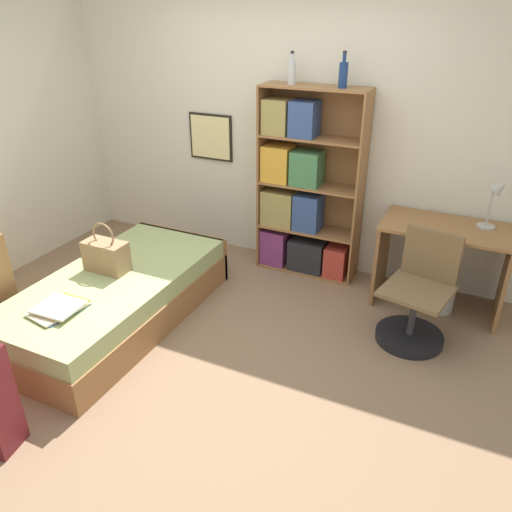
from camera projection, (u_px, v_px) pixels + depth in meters
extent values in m
plane|color=#84664C|center=(199.00, 344.00, 3.82)|extent=(14.00, 14.00, 0.00)
cube|color=beige|center=(287.00, 128.00, 4.60)|extent=(10.00, 0.06, 2.60)
cube|color=black|center=(211.00, 137.00, 4.93)|extent=(0.47, 0.02, 0.45)
cube|color=beige|center=(210.00, 137.00, 4.92)|extent=(0.43, 0.01, 0.41)
cube|color=olive|center=(118.00, 307.00, 4.05)|extent=(0.96, 1.97, 0.26)
cube|color=#9EAD70|center=(114.00, 285.00, 3.96)|extent=(0.93, 1.94, 0.15)
cube|color=olive|center=(182.00, 251.00, 4.79)|extent=(0.96, 0.04, 0.41)
cube|color=#93704C|center=(106.00, 256.00, 3.96)|extent=(0.35, 0.18, 0.25)
torus|color=#93704C|center=(103.00, 235.00, 3.88)|extent=(0.21, 0.02, 0.21)
cube|color=#334C84|center=(61.00, 311.00, 3.47)|extent=(0.26, 0.37, 0.01)
cube|color=beige|center=(57.00, 309.00, 3.47)|extent=(0.31, 0.39, 0.01)
cube|color=gold|center=(62.00, 307.00, 3.48)|extent=(0.24, 0.30, 0.01)
cube|color=silver|center=(58.00, 307.00, 3.45)|extent=(0.31, 0.28, 0.02)
cube|color=olive|center=(264.00, 179.00, 4.68)|extent=(0.02, 0.31, 1.72)
cube|color=olive|center=(360.00, 193.00, 4.33)|extent=(0.02, 0.31, 1.72)
cube|color=olive|center=(316.00, 181.00, 4.63)|extent=(0.94, 0.01, 1.72)
cube|color=olive|center=(306.00, 268.00, 4.89)|extent=(0.90, 0.31, 0.02)
cube|color=olive|center=(308.00, 229.00, 4.70)|extent=(0.90, 0.31, 0.02)
cube|color=olive|center=(310.00, 185.00, 4.51)|extent=(0.90, 0.31, 0.02)
cube|color=olive|center=(313.00, 138.00, 4.31)|extent=(0.90, 0.31, 0.02)
cube|color=olive|center=(315.00, 87.00, 4.12)|extent=(0.90, 0.31, 0.02)
cube|color=#7A336B|center=(276.00, 246.00, 4.92)|extent=(0.25, 0.23, 0.35)
cube|color=#232328|center=(308.00, 255.00, 4.80)|extent=(0.34, 0.23, 0.30)
cube|color=#B2382D|center=(337.00, 261.00, 4.69)|extent=(0.20, 0.23, 0.29)
cube|color=#99894C|center=(280.00, 207.00, 4.72)|extent=(0.31, 0.23, 0.33)
cube|color=#334C84|center=(308.00, 212.00, 4.61)|extent=(0.23, 0.23, 0.34)
cube|color=gold|center=(278.00, 163.00, 4.54)|extent=(0.26, 0.23, 0.32)
cube|color=#427A4C|center=(307.00, 168.00, 4.43)|extent=(0.26, 0.23, 0.30)
cube|color=#99894C|center=(278.00, 116.00, 4.35)|extent=(0.23, 0.23, 0.30)
cube|color=#334C84|center=(305.00, 119.00, 4.26)|extent=(0.22, 0.23, 0.30)
cylinder|color=#B7BCC1|center=(292.00, 73.00, 4.17)|extent=(0.07, 0.07, 0.18)
cylinder|color=#B7BCC1|center=(292.00, 57.00, 4.11)|extent=(0.03, 0.03, 0.06)
cylinder|color=#232328|center=(292.00, 52.00, 4.10)|extent=(0.03, 0.03, 0.02)
cylinder|color=navy|center=(343.00, 75.00, 3.97)|extent=(0.07, 0.07, 0.20)
cylinder|color=navy|center=(344.00, 58.00, 3.91)|extent=(0.03, 0.03, 0.06)
cylinder|color=#232328|center=(345.00, 52.00, 3.89)|extent=(0.03, 0.03, 0.02)
cube|color=olive|center=(448.00, 228.00, 4.00)|extent=(1.02, 0.57, 0.02)
cube|color=olive|center=(381.00, 257.00, 4.35)|extent=(0.03, 0.53, 0.71)
cube|color=olive|center=(504.00, 280.00, 3.98)|extent=(0.03, 0.53, 0.71)
cylinder|color=#ADA89E|center=(485.00, 226.00, 3.97)|extent=(0.14, 0.14, 0.02)
cylinder|color=#ADA89E|center=(490.00, 207.00, 3.90)|extent=(0.02, 0.02, 0.31)
cone|color=#ADA89E|center=(501.00, 186.00, 3.80)|extent=(0.16, 0.12, 0.16)
cylinder|color=black|center=(409.00, 337.00, 3.85)|extent=(0.51, 0.51, 0.06)
cylinder|color=#333338|center=(412.00, 317.00, 3.77)|extent=(0.05, 0.05, 0.43)
cube|color=brown|center=(417.00, 291.00, 3.67)|extent=(0.55, 0.55, 0.03)
cube|color=brown|center=(432.00, 255.00, 3.73)|extent=(0.42, 0.13, 0.39)
cylinder|color=#B7B2A8|center=(440.00, 294.00, 4.20)|extent=(0.24, 0.24, 0.28)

